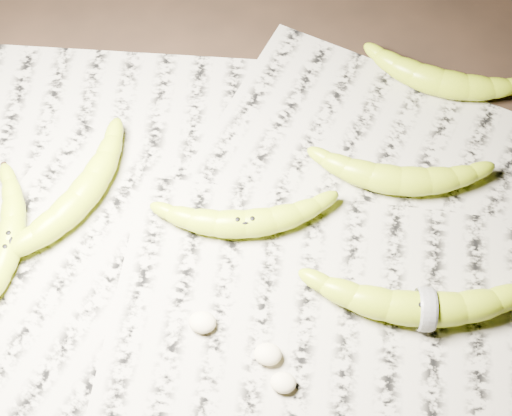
# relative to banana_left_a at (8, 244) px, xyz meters

# --- Properties ---
(ground) EXTENTS (3.00, 3.00, 0.00)m
(ground) POSITION_rel_banana_left_a_xyz_m (0.26, 0.05, -0.02)
(ground) COLOR black
(ground) RESTS_ON ground
(newspaper_patch) EXTENTS (0.90, 0.70, 0.01)m
(newspaper_patch) POSITION_rel_banana_left_a_xyz_m (0.30, 0.03, -0.02)
(newspaper_patch) COLOR #A39E8C
(newspaper_patch) RESTS_ON ground
(banana_left_a) EXTENTS (0.07, 0.19, 0.03)m
(banana_left_a) POSITION_rel_banana_left_a_xyz_m (0.00, 0.00, 0.00)
(banana_left_a) COLOR #B6C718
(banana_left_a) RESTS_ON newspaper_patch
(banana_left_b) EXTENTS (0.15, 0.21, 0.04)m
(banana_left_b) POSITION_rel_banana_left_a_xyz_m (0.07, 0.07, 0.00)
(banana_left_b) COLOR #B6C718
(banana_left_b) RESTS_ON newspaper_patch
(banana_center) EXTENTS (0.20, 0.10, 0.04)m
(banana_center) POSITION_rel_banana_left_a_xyz_m (0.28, 0.07, 0.00)
(banana_center) COLOR #B6C718
(banana_center) RESTS_ON newspaper_patch
(banana_taped) EXTENTS (0.25, 0.09, 0.04)m
(banana_taped) POSITION_rel_banana_left_a_xyz_m (0.50, -0.01, 0.00)
(banana_taped) COLOR #B6C718
(banana_taped) RESTS_ON newspaper_patch
(banana_upper_a) EXTENTS (0.20, 0.07, 0.04)m
(banana_upper_a) POSITION_rel_banana_left_a_xyz_m (0.46, 0.15, 0.00)
(banana_upper_a) COLOR #B6C718
(banana_upper_a) RESTS_ON newspaper_patch
(banana_upper_b) EXTENTS (0.20, 0.09, 0.04)m
(banana_upper_b) POSITION_rel_banana_left_a_xyz_m (0.51, 0.32, 0.00)
(banana_upper_b) COLOR #B6C718
(banana_upper_b) RESTS_ON newspaper_patch
(measuring_tape) EXTENTS (0.01, 0.05, 0.05)m
(measuring_tape) POSITION_rel_banana_left_a_xyz_m (0.50, -0.01, 0.00)
(measuring_tape) COLOR white
(measuring_tape) RESTS_ON newspaper_patch
(flesh_chunk_a) EXTENTS (0.03, 0.03, 0.02)m
(flesh_chunk_a) POSITION_rel_banana_left_a_xyz_m (0.25, -0.06, -0.01)
(flesh_chunk_a) COLOR beige
(flesh_chunk_a) RESTS_ON newspaper_patch
(flesh_chunk_b) EXTENTS (0.03, 0.03, 0.02)m
(flesh_chunk_b) POSITION_rel_banana_left_a_xyz_m (0.32, -0.09, -0.01)
(flesh_chunk_b) COLOR beige
(flesh_chunk_b) RESTS_ON newspaper_patch
(flesh_chunk_c) EXTENTS (0.03, 0.02, 0.02)m
(flesh_chunk_c) POSITION_rel_banana_left_a_xyz_m (0.35, -0.12, -0.01)
(flesh_chunk_c) COLOR beige
(flesh_chunk_c) RESTS_ON newspaper_patch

